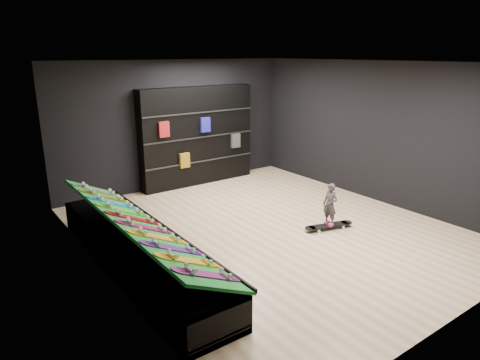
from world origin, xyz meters
TOP-DOWN VIEW (x-y plane):
  - floor at (0.00, 0.00)m, footprint 6.00×7.00m
  - ceiling at (0.00, 0.00)m, footprint 6.00×7.00m
  - wall_back at (0.00, 3.50)m, footprint 6.00×0.02m
  - wall_front at (0.00, -3.50)m, footprint 6.00×0.02m
  - wall_left at (-3.00, 0.00)m, footprint 0.02×7.00m
  - wall_right at (3.00, 0.00)m, footprint 0.02×7.00m
  - display_rack at (-2.55, 0.00)m, footprint 0.90×4.50m
  - turf_ramp at (-2.50, 0.00)m, footprint 0.92×4.50m
  - back_shelving at (0.48, 3.32)m, footprint 2.98×0.35m
  - floor_skateboard at (0.92, -0.66)m, footprint 1.00×0.47m
  - child at (0.92, -0.66)m, footprint 0.15×0.19m
  - display_board_0 at (-2.49, -1.90)m, footprint 0.93×0.22m
  - display_board_1 at (-2.49, -1.48)m, footprint 0.93×0.22m
  - display_board_2 at (-2.49, -1.06)m, footprint 0.93×0.22m
  - display_board_3 at (-2.49, -0.63)m, footprint 0.93×0.22m
  - display_board_4 at (-2.49, -0.21)m, footprint 0.93×0.22m
  - display_board_5 at (-2.49, 0.21)m, footprint 0.93×0.22m
  - display_board_6 at (-2.49, 0.63)m, footprint 0.93×0.22m
  - display_board_7 at (-2.49, 1.06)m, footprint 0.93×0.22m
  - display_board_8 at (-2.49, 1.48)m, footprint 0.93×0.22m
  - display_board_9 at (-2.49, 1.90)m, footprint 0.93×0.22m

SIDE VIEW (x-z plane):
  - floor at x=0.00m, z-range -0.01..0.01m
  - floor_skateboard at x=0.92m, z-range 0.00..0.09m
  - display_rack at x=-2.55m, z-range 0.00..0.50m
  - child at x=0.92m, z-range 0.09..0.57m
  - turf_ramp at x=-2.50m, z-range 0.48..0.94m
  - display_board_0 at x=-2.49m, z-range 0.49..0.99m
  - display_board_1 at x=-2.49m, z-range 0.49..0.99m
  - display_board_2 at x=-2.49m, z-range 0.49..0.99m
  - display_board_3 at x=-2.49m, z-range 0.49..0.99m
  - display_board_4 at x=-2.49m, z-range 0.49..0.99m
  - display_board_5 at x=-2.49m, z-range 0.49..0.99m
  - display_board_6 at x=-2.49m, z-range 0.49..0.99m
  - display_board_7 at x=-2.49m, z-range 0.49..0.99m
  - display_board_8 at x=-2.49m, z-range 0.49..0.99m
  - display_board_9 at x=-2.49m, z-range 0.49..0.99m
  - back_shelving at x=0.48m, z-range 0.00..2.38m
  - wall_back at x=0.00m, z-range 0.00..3.00m
  - wall_front at x=0.00m, z-range 0.00..3.00m
  - wall_left at x=-3.00m, z-range 0.00..3.00m
  - wall_right at x=3.00m, z-range 0.00..3.00m
  - ceiling at x=0.00m, z-range 3.00..3.00m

